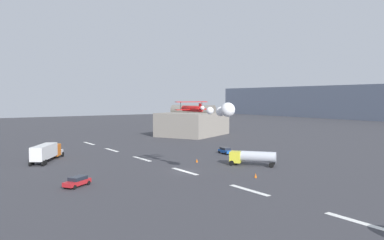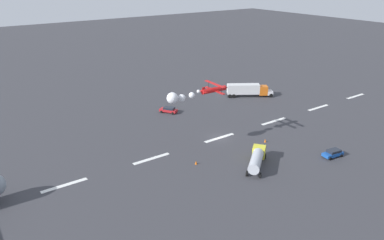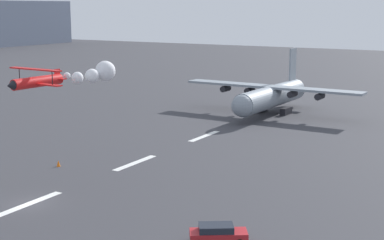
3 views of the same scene
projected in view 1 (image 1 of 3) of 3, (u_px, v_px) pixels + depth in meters
ground_plane at (185, 171)px, 69.71m from camera, size 440.00×440.00×0.00m
runway_stripe_0 at (89, 143)px, 112.26m from camera, size 8.00×0.90×0.01m
runway_stripe_1 at (112, 150)px, 98.08m from camera, size 8.00×0.90×0.01m
runway_stripe_2 at (142, 159)px, 83.90m from camera, size 8.00×0.90×0.01m
runway_stripe_3 at (185, 171)px, 69.71m from camera, size 8.00×0.90×0.01m
runway_stripe_4 at (249, 190)px, 55.53m from camera, size 8.00×0.90×0.01m
runway_stripe_5 at (358, 222)px, 41.34m from camera, size 8.00×0.90×0.01m
stunt_biplane_red at (212, 109)px, 62.47m from camera, size 14.86×6.40×2.30m
semi_truck_orange at (47, 152)px, 80.36m from camera, size 12.66×9.58×3.70m
fuel_tanker_truck at (252, 157)px, 75.50m from camera, size 8.62×7.58×2.90m
followme_car_yellow at (77, 181)px, 57.77m from camera, size 4.00×4.83×1.52m
airport_staff_sedan at (225, 150)px, 91.44m from camera, size 4.45×2.53×1.52m
hangar_building at (193, 123)px, 136.32m from camera, size 26.74×29.79×10.89m
traffic_cone_near at (197, 161)px, 79.39m from camera, size 0.44×0.44×0.75m
traffic_cone_far at (256, 175)px, 64.23m from camera, size 0.44×0.44×0.75m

